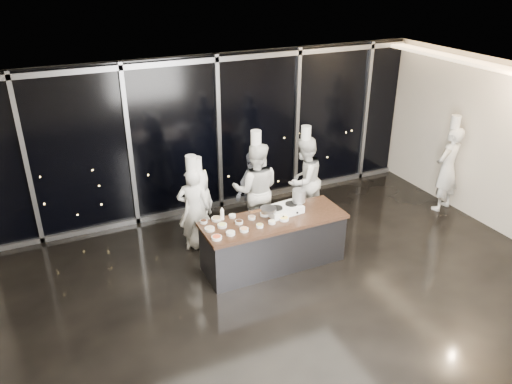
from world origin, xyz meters
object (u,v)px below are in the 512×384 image
stove (284,209)px  stock_pot (299,196)px  chef_left (199,207)px  chef_side (447,168)px  chef_far_left (194,208)px  chef_right (304,180)px  chef_center (256,189)px  guest (254,191)px  frying_pan (268,209)px  demo_counter (273,242)px

stove → stock_pot: stock_pot is taller
chef_left → chef_side: 5.19m
chef_far_left → chef_left: size_ratio=1.05×
chef_right → chef_side: 3.04m
chef_center → guest: chef_center is taller
frying_pan → chef_center: bearing=69.5°
chef_left → guest: (1.17, 0.14, 0.05)m
chef_center → guest: size_ratio=1.28×
stock_pot → chef_left: 1.84m
demo_counter → stock_pot: 0.90m
demo_counter → chef_side: chef_side is taller
chef_far_left → stove: bearing=163.9°
demo_counter → stove: bearing=25.2°
guest → chef_right: 1.03m
guest → chef_side: chef_side is taller
stove → chef_right: bearing=40.7°
stock_pot → chef_right: chef_right is taller
stove → frying_pan: size_ratio=1.33×
demo_counter → frying_pan: size_ratio=5.07×
chef_far_left → chef_center: (1.24, 0.04, 0.11)m
frying_pan → chef_right: chef_right is taller
demo_counter → stove: 0.58m
chef_center → demo_counter: bearing=102.8°
demo_counter → chef_far_left: (-1.05, 1.07, 0.36)m
frying_pan → guest: 1.31m
demo_counter → chef_left: chef_left is taller
chef_left → guest: 1.18m
chef_right → chef_far_left: bearing=-20.6°
stove → chef_center: 0.99m
frying_pan → chef_far_left: bearing=127.7°
chef_center → guest: 0.24m
frying_pan → chef_left: (-0.84, 1.11, -0.30)m
chef_left → chef_right: 2.19m
chef_far_left → chef_center: size_ratio=0.88×
stove → guest: 1.20m
chef_left → chef_right: size_ratio=0.87×
demo_counter → chef_left: (-0.93, 1.17, 0.31)m
stove → stock_pot: 0.35m
stock_pot → chef_side: size_ratio=0.11×
chef_side → chef_center: bearing=-25.7°
chef_far_left → guest: chef_far_left is taller
stove → frying_pan: bearing=-176.9°
stove → frying_pan: 0.35m
chef_far_left → chef_left: chef_far_left is taller
stove → chef_left: bearing=132.1°
demo_counter → stock_pot: bearing=14.5°
chef_side → stock_pot: bearing=-11.6°
demo_counter → chef_right: 1.79m
chef_left → stove: bearing=115.4°
frying_pan → chef_far_left: (-0.97, 1.01, -0.25)m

